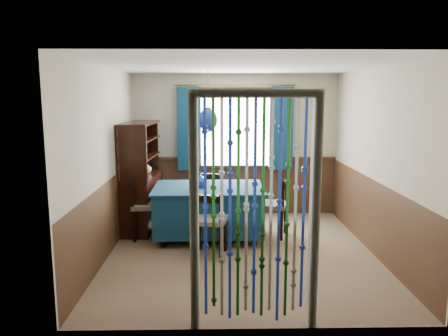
{
  "coord_description": "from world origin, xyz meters",
  "views": [
    {
      "loc": [
        -0.35,
        -5.72,
        2.12
      ],
      "look_at": [
        -0.23,
        0.47,
        1.09
      ],
      "focal_mm": 35.0,
      "sensor_mm": 36.0,
      "label": 1
    }
  ],
  "objects_px": {
    "chair_left": "(145,206)",
    "vase_sideboard": "(146,167)",
    "chair_far": "(208,197)",
    "pendant_lamp": "(208,120)",
    "bowl_shelf": "(140,157)",
    "dining_table": "(209,208)",
    "vase_table": "(200,180)",
    "chair_right": "(274,205)",
    "sideboard": "(141,191)",
    "chair_near": "(209,221)"
  },
  "relations": [
    {
      "from": "chair_near",
      "to": "bowl_shelf",
      "type": "bearing_deg",
      "value": 148.49
    },
    {
      "from": "chair_right",
      "to": "vase_sideboard",
      "type": "bearing_deg",
      "value": 87.1
    },
    {
      "from": "dining_table",
      "to": "chair_near",
      "type": "distance_m",
      "value": 0.75
    },
    {
      "from": "chair_right",
      "to": "dining_table",
      "type": "bearing_deg",
      "value": 110.37
    },
    {
      "from": "chair_far",
      "to": "pendant_lamp",
      "type": "height_order",
      "value": "pendant_lamp"
    },
    {
      "from": "chair_left",
      "to": "vase_sideboard",
      "type": "height_order",
      "value": "vase_sideboard"
    },
    {
      "from": "vase_sideboard",
      "to": "chair_right",
      "type": "bearing_deg",
      "value": -20.05
    },
    {
      "from": "dining_table",
      "to": "chair_right",
      "type": "bearing_deg",
      "value": 2.72
    },
    {
      "from": "chair_near",
      "to": "bowl_shelf",
      "type": "xyz_separation_m",
      "value": [
        -1.06,
        0.99,
        0.72
      ]
    },
    {
      "from": "chair_right",
      "to": "bowl_shelf",
      "type": "relative_size",
      "value": 3.93
    },
    {
      "from": "bowl_shelf",
      "to": "vase_sideboard",
      "type": "bearing_deg",
      "value": 90.0
    },
    {
      "from": "chair_left",
      "to": "vase_sideboard",
      "type": "xyz_separation_m",
      "value": [
        -0.09,
        0.79,
        0.46
      ]
    },
    {
      "from": "chair_far",
      "to": "vase_sideboard",
      "type": "relative_size",
      "value": 4.41
    },
    {
      "from": "bowl_shelf",
      "to": "vase_sideboard",
      "type": "xyz_separation_m",
      "value": [
        0.0,
        0.56,
        -0.24
      ]
    },
    {
      "from": "chair_left",
      "to": "bowl_shelf",
      "type": "xyz_separation_m",
      "value": [
        -0.09,
        0.22,
        0.7
      ]
    },
    {
      "from": "chair_left",
      "to": "vase_sideboard",
      "type": "distance_m",
      "value": 0.91
    },
    {
      "from": "pendant_lamp",
      "to": "vase_table",
      "type": "relative_size",
      "value": 4.44
    },
    {
      "from": "bowl_shelf",
      "to": "chair_right",
      "type": "bearing_deg",
      "value": -5.11
    },
    {
      "from": "chair_right",
      "to": "chair_far",
      "type": "bearing_deg",
      "value": 75.8
    },
    {
      "from": "vase_table",
      "to": "bowl_shelf",
      "type": "xyz_separation_m",
      "value": [
        -0.91,
        0.26,
        0.31
      ]
    },
    {
      "from": "chair_right",
      "to": "vase_sideboard",
      "type": "relative_size",
      "value": 4.58
    },
    {
      "from": "vase_table",
      "to": "pendant_lamp",
      "type": "bearing_deg",
      "value": 10.02
    },
    {
      "from": "dining_table",
      "to": "bowl_shelf",
      "type": "relative_size",
      "value": 7.13
    },
    {
      "from": "vase_sideboard",
      "to": "bowl_shelf",
      "type": "bearing_deg",
      "value": -90.0
    },
    {
      "from": "chair_near",
      "to": "sideboard",
      "type": "bearing_deg",
      "value": 141.92
    },
    {
      "from": "dining_table",
      "to": "chair_right",
      "type": "distance_m",
      "value": 1.0
    },
    {
      "from": "chair_far",
      "to": "vase_sideboard",
      "type": "height_order",
      "value": "vase_sideboard"
    },
    {
      "from": "chair_near",
      "to": "pendant_lamp",
      "type": "height_order",
      "value": "pendant_lamp"
    },
    {
      "from": "chair_left",
      "to": "vase_table",
      "type": "height_order",
      "value": "vase_table"
    },
    {
      "from": "chair_near",
      "to": "chair_left",
      "type": "height_order",
      "value": "chair_left"
    },
    {
      "from": "vase_table",
      "to": "chair_near",
      "type": "bearing_deg",
      "value": -78.59
    },
    {
      "from": "chair_left",
      "to": "sideboard",
      "type": "xyz_separation_m",
      "value": [
        -0.15,
        0.55,
        0.1
      ]
    },
    {
      "from": "chair_left",
      "to": "vase_table",
      "type": "relative_size",
      "value": 4.59
    },
    {
      "from": "chair_far",
      "to": "bowl_shelf",
      "type": "distance_m",
      "value": 1.33
    },
    {
      "from": "pendant_lamp",
      "to": "vase_table",
      "type": "distance_m",
      "value": 0.9
    },
    {
      "from": "vase_table",
      "to": "vase_sideboard",
      "type": "distance_m",
      "value": 1.23
    },
    {
      "from": "chair_right",
      "to": "vase_sideboard",
      "type": "distance_m",
      "value": 2.22
    },
    {
      "from": "dining_table",
      "to": "chair_left",
      "type": "distance_m",
      "value": 0.95
    },
    {
      "from": "sideboard",
      "to": "vase_table",
      "type": "xyz_separation_m",
      "value": [
        0.97,
        -0.59,
        0.29
      ]
    },
    {
      "from": "chair_far",
      "to": "pendant_lamp",
      "type": "distance_m",
      "value": 1.47
    },
    {
      "from": "chair_right",
      "to": "vase_sideboard",
      "type": "height_order",
      "value": "vase_sideboard"
    },
    {
      "from": "chair_near",
      "to": "vase_sideboard",
      "type": "relative_size",
      "value": 4.56
    },
    {
      "from": "chair_right",
      "to": "vase_table",
      "type": "height_order",
      "value": "vase_table"
    },
    {
      "from": "chair_left",
      "to": "chair_right",
      "type": "bearing_deg",
      "value": 87.69
    },
    {
      "from": "dining_table",
      "to": "vase_sideboard",
      "type": "xyz_separation_m",
      "value": [
        -1.04,
        0.8,
        0.5
      ]
    },
    {
      "from": "chair_far",
      "to": "pendant_lamp",
      "type": "xyz_separation_m",
      "value": [
        0.02,
        -0.67,
        1.31
      ]
    },
    {
      "from": "chair_far",
      "to": "sideboard",
      "type": "distance_m",
      "value": 1.1
    },
    {
      "from": "pendant_lamp",
      "to": "vase_sideboard",
      "type": "relative_size",
      "value": 4.59
    },
    {
      "from": "vase_sideboard",
      "to": "chair_far",
      "type": "bearing_deg",
      "value": -6.99
    },
    {
      "from": "pendant_lamp",
      "to": "vase_sideboard",
      "type": "xyz_separation_m",
      "value": [
        -1.04,
        0.8,
        -0.82
      ]
    }
  ]
}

